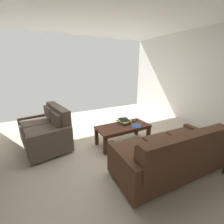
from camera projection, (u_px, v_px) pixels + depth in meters
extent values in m
cube|color=beige|center=(115.00, 145.00, 3.41)|extent=(5.75, 5.80, 0.01)
cube|color=white|center=(202.00, 79.00, 4.31)|extent=(0.12, 5.80, 2.74)
cube|color=white|center=(116.00, 5.00, 2.61)|extent=(5.75, 5.80, 0.01)
cylinder|color=black|center=(180.00, 150.00, 3.14)|extent=(0.05, 0.05, 0.06)
cylinder|color=black|center=(118.00, 170.00, 2.55)|extent=(0.05, 0.05, 0.06)
cylinder|color=black|center=(212.00, 170.00, 2.55)|extent=(0.05, 0.05, 0.06)
cylinder|color=black|center=(143.00, 201.00, 1.96)|extent=(0.05, 0.05, 0.06)
cube|color=brown|center=(167.00, 159.00, 2.48)|extent=(1.65, 0.89, 0.37)
cube|color=brown|center=(190.00, 139.00, 2.65)|extent=(0.53, 0.73, 0.10)
cube|color=brown|center=(167.00, 146.00, 2.43)|extent=(0.53, 0.73, 0.10)
cube|color=brown|center=(140.00, 153.00, 2.21)|extent=(0.53, 0.73, 0.10)
cube|color=brown|center=(188.00, 149.00, 2.08)|extent=(1.62, 0.26, 0.45)
cube|color=brown|center=(205.00, 138.00, 2.40)|extent=(0.49, 0.14, 0.32)
cube|color=brown|center=(181.00, 146.00, 2.18)|extent=(0.49, 0.14, 0.32)
cube|color=brown|center=(152.00, 155.00, 1.96)|extent=(0.49, 0.14, 0.32)
cube|color=brown|center=(201.00, 144.00, 2.81)|extent=(0.14, 0.81, 0.53)
cube|color=brown|center=(122.00, 170.00, 2.12)|extent=(0.14, 0.81, 0.53)
cylinder|color=black|center=(25.00, 141.00, 3.53)|extent=(0.06, 0.06, 0.06)
cylinder|color=black|center=(33.00, 161.00, 2.79)|extent=(0.06, 0.06, 0.06)
cylinder|color=black|center=(55.00, 133.00, 3.93)|extent=(0.06, 0.06, 0.06)
cylinder|color=black|center=(68.00, 149.00, 3.19)|extent=(0.06, 0.06, 0.06)
cube|color=brown|center=(44.00, 136.00, 3.30)|extent=(0.97, 1.24, 0.36)
cube|color=brown|center=(39.00, 123.00, 3.44)|extent=(0.79, 0.63, 0.10)
cube|color=brown|center=(45.00, 131.00, 3.00)|extent=(0.79, 0.63, 0.10)
cube|color=brown|center=(58.00, 117.00, 3.39)|extent=(0.35, 1.14, 0.50)
cube|color=brown|center=(50.00, 115.00, 3.54)|extent=(0.20, 0.52, 0.36)
cube|color=brown|center=(57.00, 121.00, 3.11)|extent=(0.20, 0.52, 0.36)
cube|color=brown|center=(38.00, 125.00, 3.75)|extent=(0.82, 0.22, 0.52)
cube|color=brown|center=(52.00, 144.00, 2.81)|extent=(0.82, 0.22, 0.52)
cube|color=#4C2819|center=(123.00, 127.00, 3.36)|extent=(1.20, 0.55, 0.04)
cube|color=#4C2819|center=(123.00, 128.00, 3.38)|extent=(1.10, 0.50, 0.05)
cube|color=#4C2819|center=(136.00, 127.00, 3.87)|extent=(0.07, 0.07, 0.40)
cube|color=#4C2819|center=(97.00, 137.00, 3.37)|extent=(0.07, 0.07, 0.40)
cube|color=#4C2819|center=(148.00, 134.00, 3.48)|extent=(0.07, 0.07, 0.40)
cube|color=#4C2819|center=(105.00, 146.00, 2.98)|extent=(0.07, 0.07, 0.40)
cube|color=#472D1C|center=(224.00, 135.00, 2.57)|extent=(0.45, 0.45, 0.03)
cylinder|color=#472D1C|center=(215.00, 143.00, 2.91)|extent=(0.04, 0.04, 0.57)
cylinder|color=#472D1C|center=(203.00, 148.00, 2.74)|extent=(0.04, 0.04, 0.57)
cube|color=#385693|center=(123.00, 122.00, 3.53)|extent=(0.27, 0.32, 0.02)
cube|color=silver|center=(124.00, 122.00, 3.52)|extent=(0.24, 0.26, 0.02)
cube|color=#E0CC4C|center=(124.00, 121.00, 3.50)|extent=(0.30, 0.34, 0.03)
cube|color=black|center=(124.00, 120.00, 3.51)|extent=(0.24, 0.27, 0.03)
cube|color=black|center=(135.00, 121.00, 3.64)|extent=(0.16, 0.10, 0.02)
cube|color=#59595B|center=(135.00, 120.00, 3.64)|extent=(0.11, 0.07, 0.00)
cube|color=#385693|center=(136.00, 126.00, 3.36)|extent=(0.33, 0.33, 0.01)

